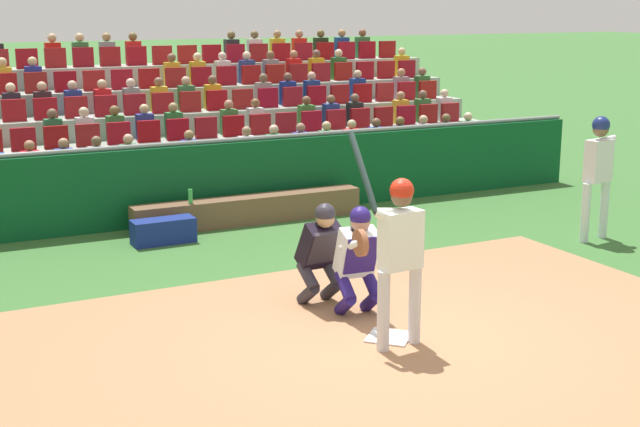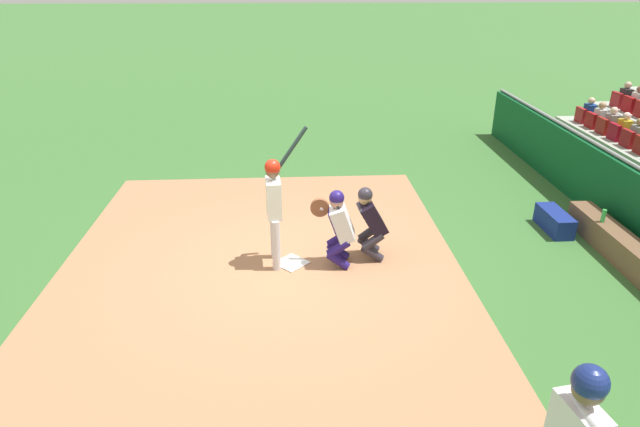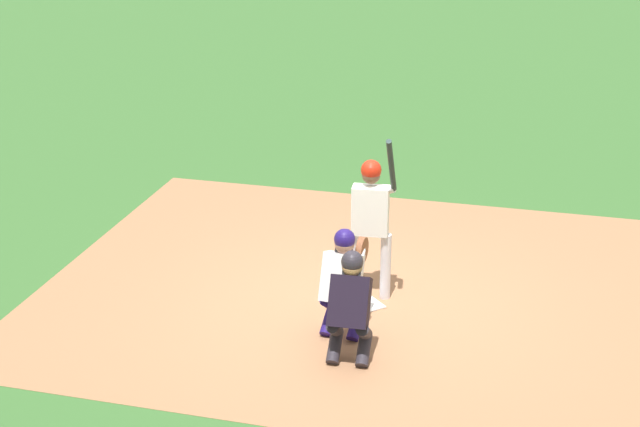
{
  "view_description": "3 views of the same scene",
  "coord_description": "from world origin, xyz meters",
  "px_view_note": "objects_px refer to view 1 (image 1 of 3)",
  "views": [
    {
      "loc": [
        4.61,
        7.66,
        3.46
      ],
      "look_at": [
        0.41,
        -0.82,
        1.23
      ],
      "focal_mm": 50.0,
      "sensor_mm": 36.0,
      "label": 1
    },
    {
      "loc": [
        -7.67,
        -0.12,
        4.35
      ],
      "look_at": [
        -0.4,
        -0.45,
        1.07
      ],
      "focal_mm": 30.15,
      "sensor_mm": 36.0,
      "label": 2
    },
    {
      "loc": [
        2.24,
        -10.01,
        5.28
      ],
      "look_at": [
        -0.47,
        -0.17,
        1.21
      ],
      "focal_mm": 53.07,
      "sensor_mm": 36.0,
      "label": 3
    }
  ],
  "objects_px": {
    "home_plate_marker": "(389,337)",
    "water_bottle_on_bench": "(190,196)",
    "on_deck_batter": "(598,164)",
    "dugout_bench": "(249,210)",
    "equipment_duffel_bag": "(163,231)",
    "batter_at_plate": "(399,243)",
    "home_plate_umpire": "(321,249)",
    "catcher_crouching": "(358,255)"
  },
  "relations": [
    {
      "from": "equipment_duffel_bag",
      "to": "on_deck_batter",
      "type": "relative_size",
      "value": 0.5
    },
    {
      "from": "home_plate_marker",
      "to": "equipment_duffel_bag",
      "type": "xyz_separation_m",
      "value": [
        1.03,
        -4.82,
        0.17
      ]
    },
    {
      "from": "batter_at_plate",
      "to": "water_bottle_on_bench",
      "type": "xyz_separation_m",
      "value": [
        0.38,
        -5.58,
        -0.56
      ]
    },
    {
      "from": "catcher_crouching",
      "to": "on_deck_batter",
      "type": "distance_m",
      "value": 5.01
    },
    {
      "from": "dugout_bench",
      "to": "equipment_duffel_bag",
      "type": "xyz_separation_m",
      "value": [
        1.61,
        0.59,
        -0.04
      ]
    },
    {
      "from": "dugout_bench",
      "to": "equipment_duffel_bag",
      "type": "bearing_deg",
      "value": 20.29
    },
    {
      "from": "home_plate_marker",
      "to": "batter_at_plate",
      "type": "relative_size",
      "value": 0.2
    },
    {
      "from": "water_bottle_on_bench",
      "to": "catcher_crouching",
      "type": "bearing_deg",
      "value": 95.7
    },
    {
      "from": "equipment_duffel_bag",
      "to": "on_deck_batter",
      "type": "bearing_deg",
      "value": 154.22
    },
    {
      "from": "catcher_crouching",
      "to": "equipment_duffel_bag",
      "type": "bearing_deg",
      "value": -75.38
    },
    {
      "from": "batter_at_plate",
      "to": "water_bottle_on_bench",
      "type": "height_order",
      "value": "batter_at_plate"
    },
    {
      "from": "dugout_bench",
      "to": "home_plate_marker",
      "type": "bearing_deg",
      "value": 83.89
    },
    {
      "from": "water_bottle_on_bench",
      "to": "on_deck_batter",
      "type": "bearing_deg",
      "value": 148.71
    },
    {
      "from": "catcher_crouching",
      "to": "home_plate_umpire",
      "type": "xyz_separation_m",
      "value": [
        0.2,
        -0.53,
        -0.04
      ]
    },
    {
      "from": "home_plate_marker",
      "to": "batter_at_plate",
      "type": "bearing_deg",
      "value": 78.91
    },
    {
      "from": "home_plate_marker",
      "to": "on_deck_batter",
      "type": "height_order",
      "value": "on_deck_batter"
    },
    {
      "from": "home_plate_marker",
      "to": "home_plate_umpire",
      "type": "distance_m",
      "value": 1.46
    },
    {
      "from": "batter_at_plate",
      "to": "home_plate_umpire",
      "type": "height_order",
      "value": "batter_at_plate"
    },
    {
      "from": "catcher_crouching",
      "to": "dugout_bench",
      "type": "distance_m",
      "value": 4.71
    },
    {
      "from": "catcher_crouching",
      "to": "home_plate_umpire",
      "type": "relative_size",
      "value": 1.03
    },
    {
      "from": "home_plate_umpire",
      "to": "on_deck_batter",
      "type": "bearing_deg",
      "value": -170.35
    },
    {
      "from": "home_plate_marker",
      "to": "water_bottle_on_bench",
      "type": "bearing_deg",
      "value": -85.43
    },
    {
      "from": "dugout_bench",
      "to": "batter_at_plate",
      "type": "bearing_deg",
      "value": 83.68
    },
    {
      "from": "batter_at_plate",
      "to": "dugout_bench",
      "type": "xyz_separation_m",
      "value": [
        -0.63,
        -5.65,
        -0.89
      ]
    },
    {
      "from": "water_bottle_on_bench",
      "to": "equipment_duffel_bag",
      "type": "xyz_separation_m",
      "value": [
        0.6,
        0.52,
        -0.37
      ]
    },
    {
      "from": "water_bottle_on_bench",
      "to": "on_deck_batter",
      "type": "xyz_separation_m",
      "value": [
        -5.26,
        3.2,
        0.6
      ]
    },
    {
      "from": "home_plate_umpire",
      "to": "equipment_duffel_bag",
      "type": "relative_size",
      "value": 1.36
    },
    {
      "from": "home_plate_umpire",
      "to": "home_plate_marker",
      "type": "bearing_deg",
      "value": 97.47
    },
    {
      "from": "home_plate_marker",
      "to": "dugout_bench",
      "type": "height_order",
      "value": "dugout_bench"
    },
    {
      "from": "home_plate_umpire",
      "to": "dugout_bench",
      "type": "distance_m",
      "value": 4.22
    },
    {
      "from": "home_plate_umpire",
      "to": "dugout_bench",
      "type": "height_order",
      "value": "home_plate_umpire"
    },
    {
      "from": "catcher_crouching",
      "to": "water_bottle_on_bench",
      "type": "distance_m",
      "value": 4.6
    },
    {
      "from": "equipment_duffel_bag",
      "to": "dugout_bench",
      "type": "bearing_deg",
      "value": -160.93
    },
    {
      "from": "catcher_crouching",
      "to": "water_bottle_on_bench",
      "type": "height_order",
      "value": "catcher_crouching"
    },
    {
      "from": "home_plate_marker",
      "to": "equipment_duffel_bag",
      "type": "relative_size",
      "value": 0.47
    },
    {
      "from": "dugout_bench",
      "to": "on_deck_batter",
      "type": "xyz_separation_m",
      "value": [
        -4.25,
        3.27,
        0.93
      ]
    },
    {
      "from": "batter_at_plate",
      "to": "water_bottle_on_bench",
      "type": "distance_m",
      "value": 5.62
    },
    {
      "from": "catcher_crouching",
      "to": "home_plate_umpire",
      "type": "bearing_deg",
      "value": -69.45
    },
    {
      "from": "equipment_duffel_bag",
      "to": "water_bottle_on_bench",
      "type": "bearing_deg",
      "value": -140.5
    },
    {
      "from": "batter_at_plate",
      "to": "home_plate_umpire",
      "type": "distance_m",
      "value": 1.59
    },
    {
      "from": "home_plate_umpire",
      "to": "batter_at_plate",
      "type": "bearing_deg",
      "value": 94.54
    },
    {
      "from": "batter_at_plate",
      "to": "on_deck_batter",
      "type": "bearing_deg",
      "value": -154.0
    }
  ]
}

